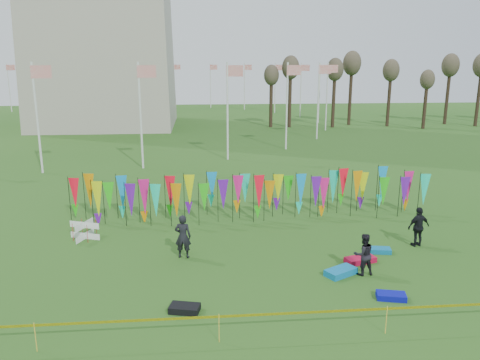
{
  "coord_description": "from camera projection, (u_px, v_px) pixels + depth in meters",
  "views": [
    {
      "loc": [
        -2.47,
        -14.92,
        7.82
      ],
      "look_at": [
        -0.57,
        6.0,
        2.61
      ],
      "focal_mm": 35.0,
      "sensor_mm": 36.0,
      "label": 1
    }
  ],
  "objects": [
    {
      "name": "ground",
      "position": [
        271.0,
        292.0,
        16.52
      ],
      "size": [
        160.0,
        160.0,
        0.0
      ],
      "primitive_type": "plane",
      "color": "#234F16",
      "rests_on": "ground"
    },
    {
      "name": "flagpole_ring",
      "position": [
        108.0,
        94.0,
        60.73
      ],
      "size": [
        57.4,
        56.16,
        8.0
      ],
      "color": "silver",
      "rests_on": "ground"
    },
    {
      "name": "banner_row",
      "position": [
        253.0,
        192.0,
        24.05
      ],
      "size": [
        18.64,
        0.64,
        2.33
      ],
      "color": "black",
      "rests_on": "ground"
    },
    {
      "name": "caution_tape_near",
      "position": [
        280.0,
        315.0,
        13.5
      ],
      "size": [
        26.0,
        0.02,
        0.9
      ],
      "color": "#DBDA04",
      "rests_on": "ground"
    },
    {
      "name": "tree_line",
      "position": [
        464.0,
        77.0,
        60.37
      ],
      "size": [
        53.92,
        1.92,
        7.84
      ],
      "color": "#34271A",
      "rests_on": "ground"
    },
    {
      "name": "box_kite",
      "position": [
        85.0,
        230.0,
        21.41
      ],
      "size": [
        0.76,
        0.76,
        0.84
      ],
      "rotation": [
        0.0,
        0.0,
        -0.34
      ],
      "color": "red",
      "rests_on": "ground"
    },
    {
      "name": "person_left",
      "position": [
        183.0,
        236.0,
        19.26
      ],
      "size": [
        0.74,
        0.59,
        1.85
      ],
      "primitive_type": "imported",
      "rotation": [
        0.0,
        0.0,
        2.99
      ],
      "color": "black",
      "rests_on": "ground"
    },
    {
      "name": "person_mid",
      "position": [
        363.0,
        254.0,
        17.71
      ],
      "size": [
        0.85,
        0.58,
        1.64
      ],
      "primitive_type": "imported",
      "rotation": [
        0.0,
        0.0,
        3.26
      ],
      "color": "black",
      "rests_on": "ground"
    },
    {
      "name": "person_right",
      "position": [
        419.0,
        227.0,
        20.49
      ],
      "size": [
        1.15,
        0.8,
        1.79
      ],
      "primitive_type": "imported",
      "rotation": [
        0.0,
        0.0,
        3.35
      ],
      "color": "black",
      "rests_on": "ground"
    },
    {
      "name": "kite_bag_turquoise",
      "position": [
        341.0,
        272.0,
        17.83
      ],
      "size": [
        1.38,
        1.15,
        0.25
      ],
      "primitive_type": "cube",
      "rotation": [
        0.0,
        0.0,
        0.52
      ],
      "color": "#0C75B5",
      "rests_on": "ground"
    },
    {
      "name": "kite_bag_blue",
      "position": [
        391.0,
        296.0,
        16.01
      ],
      "size": [
        1.07,
        0.73,
        0.2
      ],
      "primitive_type": "cube",
      "rotation": [
        0.0,
        0.0,
        -0.24
      ],
      "color": "#0A10AC",
      "rests_on": "ground"
    },
    {
      "name": "kite_bag_red",
      "position": [
        360.0,
        260.0,
        18.96
      ],
      "size": [
        1.35,
        0.9,
        0.23
      ],
      "primitive_type": "cube",
      "rotation": [
        0.0,
        0.0,
        0.29
      ],
      "color": "#B80C34",
      "rests_on": "ground"
    },
    {
      "name": "kite_bag_black",
      "position": [
        185.0,
        308.0,
        15.18
      ],
      "size": [
        1.07,
        0.77,
        0.22
      ],
      "primitive_type": "cube",
      "rotation": [
        0.0,
        0.0,
        -0.24
      ],
      "color": "black",
      "rests_on": "ground"
    },
    {
      "name": "kite_bag_teal",
      "position": [
        378.0,
        250.0,
        19.97
      ],
      "size": [
        1.12,
        0.69,
        0.2
      ],
      "primitive_type": "cube",
      "rotation": [
        0.0,
        0.0,
        -0.19
      ],
      "color": "#0B6DA3",
      "rests_on": "ground"
    }
  ]
}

